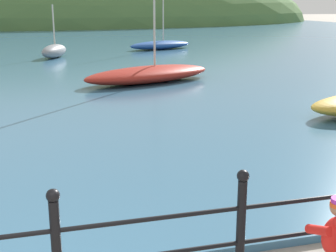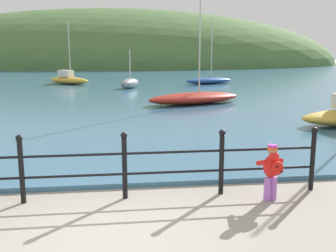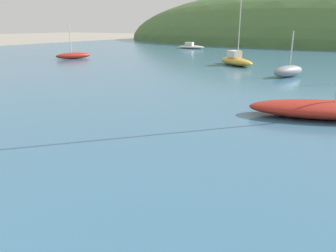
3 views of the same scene
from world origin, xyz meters
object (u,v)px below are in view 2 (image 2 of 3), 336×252
child_in_coat (272,167)px  boat_far_left (195,98)px  boat_nearest_quay (130,83)px  boat_green_fishing (68,79)px  boat_white_sailboat (209,80)px

child_in_coat → boat_far_left: (1.01, 12.06, -0.22)m
boat_far_left → boat_nearest_quay: bearing=108.8°
boat_green_fishing → boat_far_left: (7.32, -12.20, -0.07)m
boat_green_fishing → boat_white_sailboat: bearing=-5.7°
child_in_coat → boat_white_sailboat: bearing=79.5°
child_in_coat → boat_green_fishing: size_ratio=0.22×
child_in_coat → boat_white_sailboat: (4.30, 23.20, -0.24)m
boat_far_left → boat_white_sailboat: bearing=73.5°
boat_green_fishing → boat_nearest_quay: size_ratio=1.81×
child_in_coat → boat_nearest_quay: size_ratio=0.39×
child_in_coat → boat_far_left: 12.10m
boat_white_sailboat → boat_green_fishing: bearing=174.3°
child_in_coat → boat_nearest_quay: bearing=95.1°
boat_green_fishing → boat_far_left: boat_far_left is taller
child_in_coat → boat_far_left: size_ratio=0.17×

